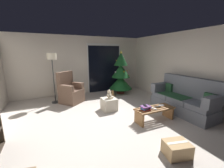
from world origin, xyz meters
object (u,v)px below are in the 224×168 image
Objects in this scene: remote_white at (154,109)px; cardboard_box_taped_mid_floor at (177,149)px; remote_black at (158,107)px; coffee_table at (154,112)px; cell_phone at (145,106)px; couch at (184,100)px; book_stack at (146,108)px; christmas_tree at (121,75)px; armchair at (70,92)px; ottoman at (109,104)px; teddy_bear_cream at (109,95)px; teddy_bear_honey_by_tree at (113,94)px; remote_silver at (162,105)px; floor_lamp at (52,61)px.

remote_white is 1.28m from cardboard_box_taped_mid_floor.
remote_black is 0.31× the size of cardboard_box_taped_mid_floor.
coffee_table is 0.39m from cell_phone.
couch is 1.52m from book_stack.
christmas_tree reaches higher than couch.
armchair reaches higher than ottoman.
remote_white is (-1.27, -0.14, -0.02)m from couch.
cell_phone is 2.86m from christmas_tree.
ottoman is (-2.00, 1.10, -0.21)m from couch.
coffee_table is 3.86× the size of teddy_bear_cream.
teddy_bear_honey_by_tree is 3.63m from cardboard_box_taped_mid_floor.
teddy_bear_cream is at bearing -128.34° from christmas_tree.
book_stack is at bearing -68.13° from teddy_bear_cream.
teddy_bear_honey_by_tree is (-0.39, 2.35, -0.26)m from remote_silver.
book_stack is 0.61× the size of ottoman.
cell_phone is at bearing -52.92° from floor_lamp.
remote_white is at bearing -59.47° from ottoman.
remote_white is at bearing 68.26° from cardboard_box_taped_mid_floor.
remote_silver is 0.09× the size of floor_lamp.
remote_black is 2.41m from teddy_bear_honey_by_tree.
book_stack is 1.25m from cardboard_box_taped_mid_floor.
cardboard_box_taped_mid_floor is (1.79, -3.87, -1.38)m from floor_lamp.
couch reaches higher than book_stack.
remote_black is at bearing -84.68° from teddy_bear_honey_by_tree.
remote_white reaches higher than cardboard_box_taped_mid_floor.
teddy_bear_honey_by_tree is (-1.31, 2.30, -0.28)m from couch.
book_stack is 2.89m from christmas_tree.
book_stack is (-0.24, 0.03, 0.05)m from remote_white.
couch reaches higher than teddy_bear_cream.
ottoman reaches higher than coffee_table.
couch is 7.27× the size of book_stack.
remote_white is (-0.07, -0.05, 0.13)m from coffee_table.
floor_lamp is 2.62m from teddy_bear_honey_by_tree.
christmas_tree is 6.62× the size of teddy_bear_cream.
teddy_bear_honey_by_tree is (0.69, 1.20, -0.07)m from ottoman.
remote_silver is 0.55× the size of teddy_bear_cream.
remote_black reaches higher than cardboard_box_taped_mid_floor.
christmas_tree reaches higher than remote_black.
ottoman is at bearing 123.88° from teddy_bear_cream.
remote_black reaches higher than teddy_bear_honey_by_tree.
christmas_tree is at bearing -173.84° from remote_silver.
teddy_bear_honey_by_tree is 0.57× the size of cardboard_box_taped_mid_floor.
coffee_table is at bearing -87.27° from teddy_bear_honey_by_tree.
teddy_bear_honey_by_tree is at bearing 60.19° from ottoman.
remote_silver is at bearing 57.15° from cardboard_box_taped_mid_floor.
remote_white is at bearing -59.50° from teddy_bear_cream.
remote_silver is (0.28, 0.04, 0.13)m from coffee_table.
cardboard_box_taped_mid_floor is at bearing -83.60° from ottoman.
coffee_table is 0.97× the size of armchair.
christmas_tree is 1.67× the size of armchair.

